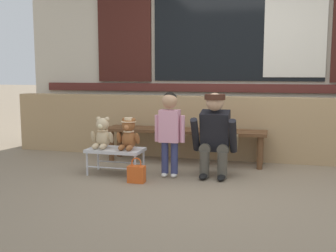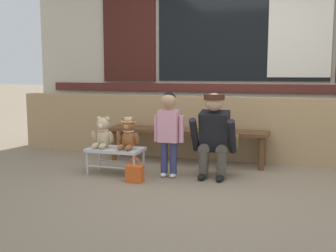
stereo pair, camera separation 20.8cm
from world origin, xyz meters
name	(u,v)px [view 1 (the left image)]	position (x,y,z in m)	size (l,w,h in m)	color
ground_plane	(216,187)	(0.00, 0.00, 0.00)	(60.00, 60.00, 0.00)	#84725B
brick_low_wall	(231,128)	(0.00, 1.43, 0.42)	(6.37, 0.25, 0.85)	tan
shop_facade	(238,35)	(0.00, 1.94, 1.71)	(6.50, 0.26, 3.39)	beige
wooden_bench_long	(185,134)	(-0.57, 1.06, 0.37)	(2.10, 0.40, 0.44)	brown
small_display_bench	(116,151)	(-1.20, 0.25, 0.27)	(0.64, 0.36, 0.30)	silver
teddy_bear_plain	(102,134)	(-1.36, 0.25, 0.46)	(0.28, 0.26, 0.36)	#CCB289
teddy_bear_with_hat	(128,134)	(-1.04, 0.25, 0.47)	(0.28, 0.27, 0.36)	#93562D
child_standing	(170,125)	(-0.57, 0.29, 0.59)	(0.35, 0.18, 0.96)	navy
adult_crouching	(216,134)	(-0.07, 0.44, 0.48)	(0.50, 0.49, 0.95)	#4C473D
handbag_on_ground	(136,174)	(-0.85, -0.04, 0.10)	(0.18, 0.11, 0.27)	#DB561E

